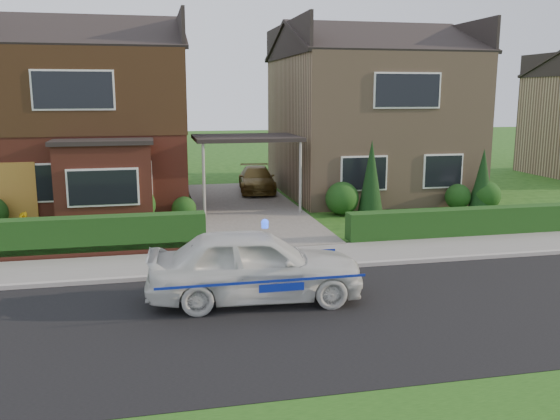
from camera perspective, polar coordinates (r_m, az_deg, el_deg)
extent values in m
plane|color=#194312|center=(11.86, 5.41, -10.09)|extent=(120.00, 120.00, 0.00)
cube|color=black|center=(11.86, 5.41, -10.09)|extent=(60.00, 6.00, 0.02)
cube|color=#9E9993|center=(14.62, 1.78, -5.67)|extent=(60.00, 0.16, 0.12)
cube|color=slate|center=(15.60, 0.84, -4.62)|extent=(60.00, 2.00, 0.10)
cube|color=#666059|center=(22.19, -3.21, 0.14)|extent=(3.80, 12.00, 0.12)
cube|color=brown|center=(24.67, -17.97, 7.38)|extent=(7.20, 8.00, 5.80)
cube|color=white|center=(21.08, -23.03, 2.38)|extent=(1.80, 0.08, 1.30)
cube|color=white|center=(20.72, -14.40, 2.78)|extent=(1.60, 0.08, 1.30)
cube|color=white|center=(20.64, -19.28, 10.84)|extent=(2.60, 0.08, 1.30)
cube|color=black|center=(24.63, -18.17, 10.74)|extent=(7.26, 8.06, 2.90)
cube|color=brown|center=(20.09, -16.50, 2.27)|extent=(3.00, 1.40, 2.70)
cube|color=black|center=(19.93, -16.73, 6.31)|extent=(3.20, 1.60, 0.14)
cube|color=#94775B|center=(26.23, 8.38, 7.99)|extent=(7.20, 8.00, 5.80)
cube|color=white|center=(22.06, 8.08, 3.51)|extent=(1.80, 0.08, 1.30)
cube|color=white|center=(23.35, 15.40, 3.63)|extent=(1.60, 0.08, 1.30)
cube|color=white|center=(22.48, 12.15, 11.18)|extent=(2.60, 0.08, 1.30)
cube|color=black|center=(21.85, -3.28, 6.95)|extent=(3.80, 3.00, 0.14)
cylinder|color=gray|center=(20.40, -7.34, 2.77)|extent=(0.10, 0.10, 2.70)
cylinder|color=gray|center=(20.97, 1.96, 3.08)|extent=(0.10, 0.10, 2.70)
cube|color=#985E21|center=(21.29, -25.25, 1.32)|extent=(2.20, 0.10, 2.10)
cube|color=brown|center=(16.51, -20.22, -3.96)|extent=(7.70, 0.25, 0.36)
cube|color=#123913|center=(16.70, -20.11, -4.43)|extent=(7.50, 0.55, 0.90)
cube|color=#123913|center=(18.84, 17.40, -2.53)|extent=(7.50, 0.55, 0.80)
sphere|color=#123913|center=(20.15, -13.74, 0.45)|extent=(1.32, 1.32, 1.32)
sphere|color=#123913|center=(20.51, -9.23, 0.13)|extent=(0.84, 0.84, 0.84)
sphere|color=#123913|center=(21.31, 6.00, 1.11)|extent=(1.20, 1.20, 1.20)
sphere|color=#123913|center=(23.26, 16.74, 1.24)|extent=(0.96, 0.96, 0.96)
sphere|color=#123913|center=(23.50, 19.24, 1.34)|extent=(1.08, 1.08, 1.08)
cone|color=black|center=(21.35, 8.76, 2.97)|extent=(0.90, 0.90, 2.60)
cone|color=black|center=(23.31, 18.90, 2.68)|extent=(0.90, 0.90, 2.20)
imported|color=silver|center=(12.41, -2.40, -5.35)|extent=(2.11, 4.59, 1.53)
sphere|color=#193FF2|center=(12.24, -1.40, -1.50)|extent=(0.17, 0.17, 0.17)
cube|color=navy|center=(11.58, -1.62, -6.88)|extent=(4.12, 0.02, 0.05)
cube|color=navy|center=(13.29, -3.07, -4.51)|extent=(4.12, 0.01, 0.05)
ellipsoid|color=black|center=(12.09, -8.21, -4.46)|extent=(0.22, 0.17, 0.21)
sphere|color=white|center=(12.04, -8.12, -4.57)|extent=(0.11, 0.11, 0.11)
sphere|color=black|center=(12.04, -8.13, -3.83)|extent=(0.13, 0.13, 0.13)
cone|color=black|center=(12.03, -8.35, -3.53)|extent=(0.04, 0.04, 0.05)
cone|color=black|center=(12.04, -7.93, -3.51)|extent=(0.04, 0.04, 0.05)
imported|color=brown|center=(25.66, -2.26, 2.98)|extent=(1.87, 3.78, 1.06)
imported|color=gray|center=(19.98, -23.62, -1.17)|extent=(0.45, 0.40, 0.70)
imported|color=gray|center=(17.05, -17.24, -2.73)|extent=(0.52, 0.52, 0.69)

